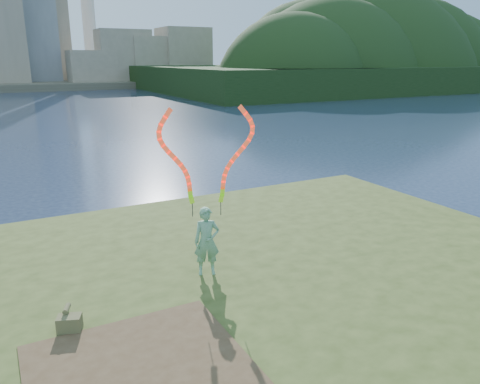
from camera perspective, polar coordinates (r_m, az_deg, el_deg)
ground at (r=11.25m, az=-5.50°, el=-12.25°), size 320.00×320.00×0.00m
grassy_knoll at (r=9.27m, az=0.16°, el=-16.40°), size 20.00×18.00×0.80m
dirt_patch at (r=7.65m, az=-12.03°, el=-20.45°), size 3.20×3.00×0.02m
far_shore at (r=104.37m, az=-26.54°, el=11.78°), size 320.00×40.00×1.20m
wooded_hill at (r=93.87m, az=14.78°, el=12.34°), size 78.00×50.00×63.00m
woman_with_ribbons at (r=9.84m, az=-4.13°, el=-2.22°), size 1.90×0.68×3.90m
canvas_bag at (r=8.81m, az=-20.08°, el=-14.70°), size 0.46×0.52×0.38m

